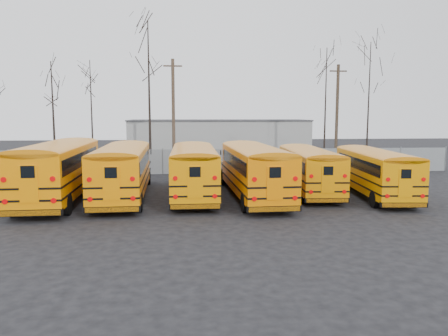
{
  "coord_description": "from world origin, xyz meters",
  "views": [
    {
      "loc": [
        -2.04,
        -23.34,
        4.84
      ],
      "look_at": [
        0.18,
        2.67,
        1.6
      ],
      "focal_mm": 35.0,
      "sensor_mm": 36.0,
      "label": 1
    }
  ],
  "objects": [
    {
      "name": "tree_5",
      "position": [
        14.77,
        16.13,
        5.68
      ],
      "size": [
        0.26,
        0.26,
        11.35
      ],
      "primitive_type": "cone",
      "color": "black",
      "rests_on": "ground"
    },
    {
      "name": "bus_e",
      "position": [
        5.38,
        2.69,
        1.65
      ],
      "size": [
        2.82,
        10.18,
        2.82
      ],
      "rotation": [
        0.0,
        0.0,
        -0.05
      ],
      "color": "black",
      "rests_on": "ground"
    },
    {
      "name": "tree_3",
      "position": [
        -5.17,
        14.47,
        6.29
      ],
      "size": [
        0.26,
        0.26,
        12.57
      ],
      "primitive_type": "cone",
      "color": "black",
      "rests_on": "ground"
    },
    {
      "name": "utility_pole_left",
      "position": [
        -3.28,
        18.83,
        5.13
      ],
      "size": [
        1.78,
        0.31,
        9.99
      ],
      "rotation": [
        0.0,
        0.0,
        0.04
      ],
      "color": "#4B3A2A",
      "rests_on": "ground"
    },
    {
      "name": "tree_4",
      "position": [
        10.04,
        14.13,
        5.25
      ],
      "size": [
        0.26,
        0.26,
        10.49
      ],
      "primitive_type": "cone",
      "color": "black",
      "rests_on": "ground"
    },
    {
      "name": "fence",
      "position": [
        0.0,
        12.0,
        1.0
      ],
      "size": [
        40.0,
        0.04,
        2.0
      ],
      "primitive_type": "cube",
      "color": "gray",
      "rests_on": "ground"
    },
    {
      "name": "ground",
      "position": [
        0.0,
        0.0,
        0.0
      ],
      "size": [
        120.0,
        120.0,
        0.0
      ],
      "primitive_type": "plane",
      "color": "black",
      "rests_on": "ground"
    },
    {
      "name": "bus_d",
      "position": [
        1.78,
        1.17,
        1.84
      ],
      "size": [
        3.03,
        11.31,
        3.14
      ],
      "rotation": [
        0.0,
        0.0,
        0.04
      ],
      "color": "black",
      "rests_on": "ground"
    },
    {
      "name": "tree_2",
      "position": [
        -10.45,
        16.6,
        4.77
      ],
      "size": [
        0.26,
        0.26,
        9.55
      ],
      "primitive_type": "cone",
      "color": "black",
      "rests_on": "ground"
    },
    {
      "name": "tree_1",
      "position": [
        -13.12,
        14.38,
        4.58
      ],
      "size": [
        0.26,
        0.26,
        9.15
      ],
      "primitive_type": "cone",
      "color": "black",
      "rests_on": "ground"
    },
    {
      "name": "bus_c",
      "position": [
        -1.65,
        1.98,
        1.79
      ],
      "size": [
        2.54,
        10.93,
        3.05
      ],
      "rotation": [
        0.0,
        0.0,
        -0.0
      ],
      "color": "black",
      "rests_on": "ground"
    },
    {
      "name": "bus_b",
      "position": [
        -5.69,
        1.72,
        1.84
      ],
      "size": [
        2.97,
        11.33,
        3.15
      ],
      "rotation": [
        0.0,
        0.0,
        0.04
      ],
      "color": "black",
      "rests_on": "ground"
    },
    {
      "name": "bus_a",
      "position": [
        -9.15,
        1.5,
        1.97
      ],
      "size": [
        3.15,
        12.08,
        3.36
      ],
      "rotation": [
        0.0,
        0.0,
        0.03
      ],
      "color": "black",
      "rests_on": "ground"
    },
    {
      "name": "distant_building",
      "position": [
        2.0,
        32.0,
        2.0
      ],
      "size": [
        22.0,
        8.0,
        4.0
      ],
      "primitive_type": "cube",
      "color": "#9B9B97",
      "rests_on": "ground"
    },
    {
      "name": "utility_pole_right",
      "position": [
        12.98,
        19.49,
        4.98
      ],
      "size": [
        1.73,
        0.3,
        9.7
      ],
      "rotation": [
        0.0,
        0.0,
        0.01
      ],
      "color": "#443526",
      "rests_on": "ground"
    },
    {
      "name": "bus_f",
      "position": [
        8.9,
        1.22,
        1.65
      ],
      "size": [
        3.1,
        10.22,
        2.82
      ],
      "rotation": [
        0.0,
        0.0,
        -0.08
      ],
      "color": "black",
      "rests_on": "ground"
    }
  ]
}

